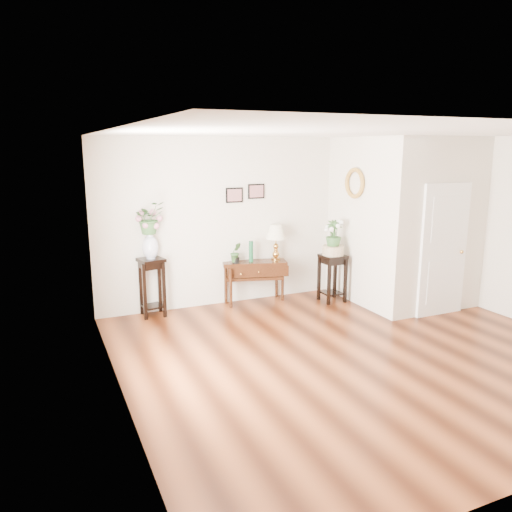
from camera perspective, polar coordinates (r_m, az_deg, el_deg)
floor at (r=6.77m, az=11.61°, el=-10.79°), size 6.00×5.50×0.02m
ceiling at (r=6.25m, az=12.74°, el=13.59°), size 6.00×5.50×0.02m
wall_back at (r=8.70m, az=1.48°, el=4.19°), size 6.00×0.02×2.80m
wall_left at (r=5.23m, az=-15.58°, el=-1.74°), size 0.02×5.50×2.80m
partition at (r=9.02m, az=16.38°, el=3.98°), size 1.80×1.95×2.80m
door at (r=8.36m, az=20.64°, el=0.62°), size 0.90×0.05×2.10m
art_print_left at (r=8.37m, az=-2.49°, el=6.96°), size 0.30×0.02×0.25m
art_print_right at (r=8.52m, az=0.03°, el=7.41°), size 0.30×0.02×0.25m
wall_ornament at (r=8.48m, az=11.19°, el=8.17°), size 0.07×0.51×0.51m
console_table at (r=8.61m, az=-0.18°, el=-2.96°), size 1.14×0.64×0.72m
table_lamp at (r=8.62m, az=2.30°, el=1.91°), size 0.37×0.37×0.62m
green_vase at (r=8.46m, az=-0.57°, el=0.48°), size 0.09×0.09×0.36m
potted_plant at (r=8.35m, az=-2.33°, el=0.31°), size 0.19×0.16×0.34m
plant_stand_a at (r=8.06m, az=-11.77°, el=-3.52°), size 0.43×0.43×0.93m
porcelain_vase at (r=7.90m, az=-11.99°, el=1.31°), size 0.28×0.28×0.44m
lily_arrangement at (r=7.83m, az=-12.13°, el=4.37°), size 0.56×0.53×0.50m
plant_stand_b at (r=8.75m, az=8.70°, el=-2.51°), size 0.40×0.40×0.82m
ceramic_bowl at (r=8.64m, az=8.80°, el=0.65°), size 0.48×0.48×0.16m
narcissus at (r=8.59m, az=8.86°, el=2.47°), size 0.33×0.33×0.48m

